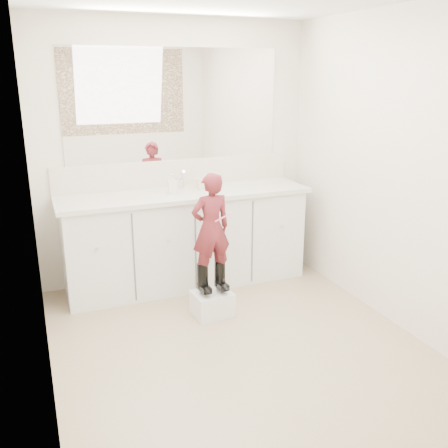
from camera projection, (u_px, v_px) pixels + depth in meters
name	position (u px, v px, depth m)	size (l,w,h in m)	color
floor	(238.00, 344.00, 3.68)	(3.00, 3.00, 0.00)	#8A775A
wall_back	(175.00, 153.00, 4.66)	(2.60, 2.60, 0.00)	beige
wall_front	(388.00, 261.00, 2.00)	(2.60, 2.60, 0.00)	beige
wall_left	(32.00, 204.00, 2.87)	(3.00, 3.00, 0.00)	beige
wall_right	(396.00, 172.00, 3.79)	(3.00, 3.00, 0.00)	beige
vanity_cabinet	(186.00, 240.00, 4.65)	(2.20, 0.55, 0.85)	silver
countertop	(186.00, 194.00, 4.50)	(2.28, 0.58, 0.04)	beige
backsplash	(176.00, 173.00, 4.70)	(2.28, 0.03, 0.25)	beige
mirror	(174.00, 105.00, 4.52)	(2.00, 0.02, 1.00)	white
dot_panel	(398.00, 149.00, 1.88)	(2.00, 0.01, 1.20)	#472819
faucet	(180.00, 183.00, 4.63)	(0.08, 0.08, 0.10)	silver
cup	(200.00, 183.00, 4.61)	(0.11, 0.11, 0.10)	beige
soap_bottle	(173.00, 184.00, 4.42)	(0.08, 0.08, 0.17)	silver
step_stool	(212.00, 304.00, 4.11)	(0.31, 0.26, 0.20)	silver
boot_left	(203.00, 279.00, 4.04)	(0.09, 0.17, 0.26)	black
boot_right	(220.00, 276.00, 4.09)	(0.09, 0.17, 0.26)	black
toddler	(211.00, 228.00, 3.94)	(0.33, 0.21, 0.89)	#A03136
toothbrush	(223.00, 218.00, 3.86)	(0.01, 0.01, 0.14)	#F96193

